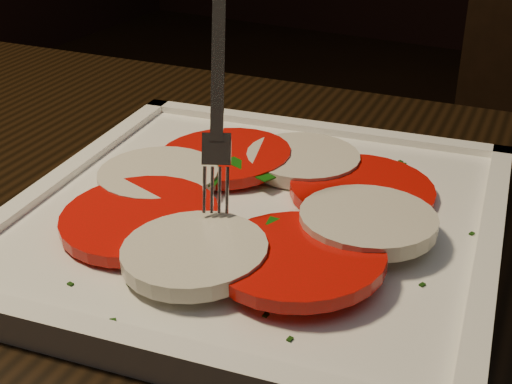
# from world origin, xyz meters

# --- Properties ---
(plate) EXTENTS (0.36, 0.36, 0.01)m
(plate) POSITION_xyz_m (-0.16, -0.14, 0.76)
(plate) COLOR white
(plate) RESTS_ON table
(caprese_salad) EXTENTS (0.26, 0.28, 0.02)m
(caprese_salad) POSITION_xyz_m (-0.16, -0.14, 0.77)
(caprese_salad) COLOR red
(caprese_salad) RESTS_ON plate
(fork) EXTENTS (0.06, 0.08, 0.15)m
(fork) POSITION_xyz_m (-0.18, -0.14, 0.86)
(fork) COLOR white
(fork) RESTS_ON caprese_salad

